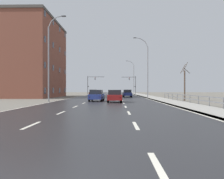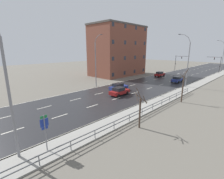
{
  "view_description": "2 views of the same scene",
  "coord_description": "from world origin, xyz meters",
  "views": [
    {
      "loc": [
        1.46,
        -2.59,
        1.63
      ],
      "look_at": [
        0.43,
        52.65,
        1.6
      ],
      "focal_mm": 36.01,
      "sensor_mm": 36.0,
      "label": 1
    },
    {
      "loc": [
        20.76,
        3.66,
        8.43
      ],
      "look_at": [
        0.0,
        24.87,
        1.03
      ],
      "focal_mm": 25.83,
      "sensor_mm": 36.0,
      "label": 2
    }
  ],
  "objects": [
    {
      "name": "street_lamp_distant",
      "position": [
        7.43,
        76.01,
        5.72
      ],
      "size": [
        2.75,
        0.24,
        11.73
      ],
      "color": "slate",
      "rests_on": "ground"
    },
    {
      "name": "street_lamp_midground",
      "position": [
        7.42,
        41.24,
        5.74
      ],
      "size": [
        2.87,
        0.24,
        11.8
      ],
      "color": "slate",
      "rests_on": "ground"
    },
    {
      "name": "car_distant",
      "position": [
        -4.06,
        50.87,
        0.8
      ],
      "size": [
        1.97,
        4.17,
        1.57
      ],
      "rotation": [
        0.0,
        0.0,
        0.04
      ],
      "color": "maroon",
      "rests_on": "ground"
    },
    {
      "name": "car_near_right",
      "position": [
        -1.22,
        28.06,
        0.8
      ],
      "size": [
        1.98,
        4.17,
        1.57
      ],
      "rotation": [
        0.0,
        0.0,
        -0.04
      ],
      "color": "navy",
      "rests_on": "ground"
    },
    {
      "name": "road_asphalt_strip",
      "position": [
        0.0,
        60.0,
        0.01
      ],
      "size": [
        14.0,
        120.0,
        0.03
      ],
      "color": "#232326",
      "rests_on": "ground"
    },
    {
      "name": "traffic_signal_right",
      "position": [
        7.06,
        72.22,
        3.92
      ],
      "size": [
        4.76,
        0.36,
        5.98
      ],
      "color": "#38383A",
      "rests_on": "ground"
    },
    {
      "name": "guardrail",
      "position": [
        9.85,
        20.41,
        0.71
      ],
      "size": [
        0.07,
        31.82,
        1.0
      ],
      "color": "#515459",
      "rests_on": "ground"
    },
    {
      "name": "car_near_left",
      "position": [
        3.83,
        45.49,
        0.8
      ],
      "size": [
        1.96,
        4.16,
        1.57
      ],
      "rotation": [
        0.0,
        0.0,
        0.04
      ],
      "color": "navy",
      "rests_on": "ground"
    },
    {
      "name": "car_far_left",
      "position": [
        1.26,
        25.55,
        0.8
      ],
      "size": [
        1.88,
        4.12,
        1.57
      ],
      "rotation": [
        0.0,
        0.0,
        0.01
      ],
      "color": "maroon",
      "rests_on": "ground"
    },
    {
      "name": "bare_tree_mid",
      "position": [
        11.27,
        29.7,
        2.44
      ],
      "size": [
        1.2,
        1.25,
        5.59
      ],
      "color": "#423328",
      "rests_on": "ground"
    },
    {
      "name": "ground_plane",
      "position": [
        0.0,
        48.0,
        -0.06
      ],
      "size": [
        160.0,
        160.0,
        0.12
      ],
      "color": "#666056"
    },
    {
      "name": "traffic_signal_left",
      "position": [
        -6.88,
        70.87,
        3.98
      ],
      "size": [
        5.47,
        0.36,
        5.99
      ],
      "color": "#38383A",
      "rests_on": "ground"
    },
    {
      "name": "street_lamp_left_bank",
      "position": [
        -7.46,
        27.32,
        5.66
      ],
      "size": [
        2.42,
        0.24,
        11.55
      ],
      "color": "slate",
      "rests_on": "ground"
    },
    {
      "name": "sidewalk_right",
      "position": [
        8.43,
        60.0,
        0.06
      ],
      "size": [
        3.0,
        120.0,
        0.12
      ],
      "color": "gray",
      "rests_on": "ground"
    },
    {
      "name": "brick_building",
      "position": [
        -16.32,
        44.28,
        8.04
      ],
      "size": [
        10.72,
        18.17,
        16.06
      ],
      "color": "brown",
      "rests_on": "ground"
    }
  ]
}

